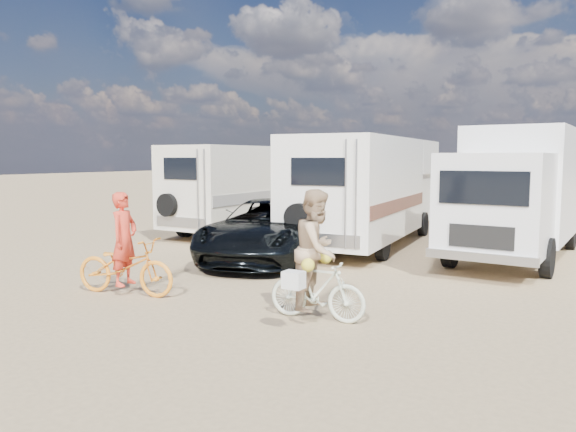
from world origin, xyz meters
The scene contains 11 objects.
ground centered at (0.00, 0.00, 0.00)m, with size 140.00×140.00×0.00m, color tan.
rv_main centered at (-0.37, 6.98, 1.51)m, with size 2.36×7.86×3.02m, color silver, non-canonical shape.
rv_left centered at (-4.90, 7.26, 1.43)m, with size 2.17×6.38×2.85m, color #EDE5CD, non-canonical shape.
box_truck centered at (3.63, 6.78, 1.62)m, with size 2.26×7.08×3.23m, color white, non-canonical shape.
dark_suv centered at (-1.57, 3.50, 0.73)m, with size 2.44×5.29×1.47m, color black.
bike_man centered at (-1.96, -0.82, 0.52)m, with size 0.69×1.99×1.05m, color orange.
bike_woman centered at (1.78, -0.47, 0.47)m, with size 0.44×1.57×0.95m, color beige.
rider_man centered at (-1.96, -0.82, 0.85)m, with size 0.62×0.41×1.70m, color red.
rider_woman centered at (1.78, -0.47, 0.92)m, with size 0.89×0.70×1.84m, color tan.
cooler centered at (-1.85, 3.98, 0.21)m, with size 0.53×0.39×0.43m, color #2F4E9A.
crate centered at (-0.51, 3.56, 0.16)m, with size 0.41×0.41×0.33m, color #9B8654.
Camera 1 is at (5.60, -7.87, 2.50)m, focal length 34.48 mm.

